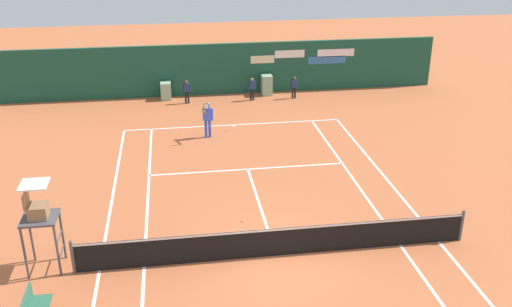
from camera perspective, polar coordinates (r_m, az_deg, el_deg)
ground_plane at (r=18.17m, az=1.71°, el=-9.23°), size 80.00×80.00×0.01m
tennis_net at (r=17.42m, az=2.07°, el=-8.82°), size 12.10×0.10×1.07m
sponsor_back_wall at (r=32.68m, az=-3.37°, el=8.41°), size 25.00×1.02×2.92m
umpire_chair at (r=17.35m, az=-21.04°, el=-5.73°), size 1.00×1.00×2.78m
player_on_baseline at (r=26.26m, az=-4.90°, el=3.67°), size 0.53×0.81×1.88m
ball_kid_right_post at (r=31.33m, az=-6.99°, el=6.35°), size 0.44×0.18×1.30m
ball_kid_centre_post at (r=31.62m, az=-0.40°, el=6.67°), size 0.43×0.18×1.29m
ball_kid_left_post at (r=32.03m, az=3.85°, el=6.82°), size 0.42×0.18×1.27m
tennis_ball_mid_court at (r=27.36m, az=-2.94°, el=2.38°), size 0.07×0.07×0.07m
tennis_ball_near_service_line at (r=23.83m, az=6.27°, el=-1.00°), size 0.07×0.07×0.07m
tennis_ball_by_sideline at (r=19.44m, az=-1.35°, el=-6.78°), size 0.07×0.07×0.07m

